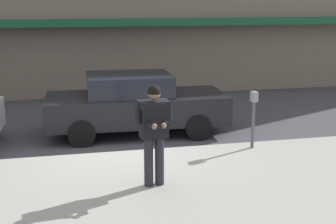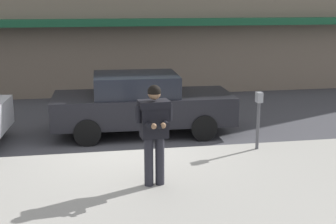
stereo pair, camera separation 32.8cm
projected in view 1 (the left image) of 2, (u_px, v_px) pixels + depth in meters
ground_plane at (119, 154)px, 10.38m from camera, size 80.00×80.00×0.00m
sidewalk at (198, 199)px, 7.87m from camera, size 32.00×5.30×0.14m
curb_paint_line at (162, 150)px, 10.64m from camera, size 28.00×0.12×0.01m
parked_sedan_mid at (135, 103)px, 11.82m from camera, size 4.55×2.04×1.54m
man_texting_on_phone at (154, 125)px, 8.03m from camera, size 0.65×0.61×1.81m
parking_meter at (254, 111)px, 10.20m from camera, size 0.12×0.18×1.27m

